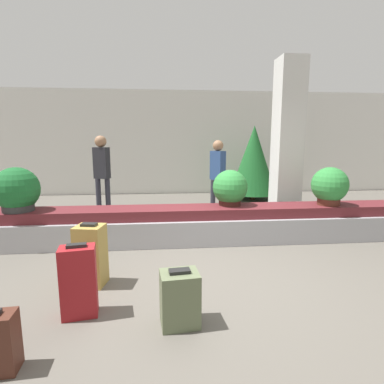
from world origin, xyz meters
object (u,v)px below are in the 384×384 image
Objects in this scene: suitcase_1 at (180,298)px; potted_plant_0 at (230,188)px; pillar at (287,143)px; decorated_tree at (254,160)px; potted_plant_2 at (330,186)px; traveler_0 at (218,171)px; suitcase_2 at (91,255)px; traveler_1 at (102,168)px; suitcase_0 at (79,281)px; potted_plant_1 at (17,191)px.

suitcase_1 is 0.88× the size of potted_plant_0.
decorated_tree is (0.10, 2.50, -0.47)m from pillar.
potted_plant_0 is 0.93× the size of potted_plant_2.
suitcase_2 is at bearing 111.46° from traveler_0.
traveler_1 is 4.18m from decorated_tree.
pillar is 4.24m from suitcase_2.
suitcase_2 is 3.92m from potted_plant_2.
suitcase_0 is at bearing -131.45° from potted_plant_0.
suitcase_1 is 3.55m from potted_plant_2.
potted_plant_1 is at bearing -167.93° from pillar.
suitcase_2 reaches higher than suitcase_0.
pillar is at bearing 12.07° from potted_plant_1.
suitcase_1 is at bearing -23.50° from suitcase_0.
decorated_tree is at bearing -134.16° from traveler_1.
decorated_tree is (3.33, 5.53, 0.79)m from suitcase_0.
pillar is 4.53× the size of suitcase_0.
potted_plant_1 is 0.39× the size of traveler_1.
pillar is at bearing 109.64° from potted_plant_2.
suitcase_2 is 6.00m from decorated_tree.
suitcase_1 is 0.81× the size of potted_plant_2.
potted_plant_2 is (1.67, -0.14, 0.03)m from potted_plant_0.
traveler_1 is at bearing 155.49° from potted_plant_2.
potted_plant_2 is 0.31× the size of decorated_tree.
suitcase_1 is at bearing -139.54° from potted_plant_2.
suitcase_1 is 4.46m from traveler_1.
decorated_tree is at bearing 61.40° from suitcase_1.
potted_plant_0 is 0.29× the size of decorated_tree.
suitcase_0 is at bearing 159.84° from suitcase_1.
pillar is 1.81× the size of traveler_1.
suitcase_1 is at bearing -125.14° from pillar.
suitcase_0 is 1.10× the size of potted_plant_2.
potted_plant_0 reaches higher than suitcase_0.
potted_plant_1 is at bearing -143.69° from decorated_tree.
pillar is 4.82m from potted_plant_1.
traveler_0 is (2.00, 3.82, 0.65)m from suitcase_0.
traveler_1 reaches higher than suitcase_2.
potted_plant_2 is at bearing -4.73° from potted_plant_0.
pillar is at bearing -158.80° from traveler_0.
traveler_0 is (-1.59, 1.79, 0.10)m from potted_plant_2.
suitcase_0 reaches higher than suitcase_1.
suitcase_0 is 4.00m from traveler_1.
suitcase_1 is 3.34m from potted_plant_1.
potted_plant_2 is 4.52m from traveler_1.
potted_plant_0 is 3.35m from potted_plant_1.
traveler_0 reaches higher than potted_plant_2.
potted_plant_1 reaches higher than suitcase_2.
traveler_0 reaches higher than suitcase_1.
traveler_0 is (1.07, 4.05, 0.75)m from suitcase_1.
traveler_1 reaches higher than potted_plant_1.
potted_plant_0 reaches higher than suitcase_2.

